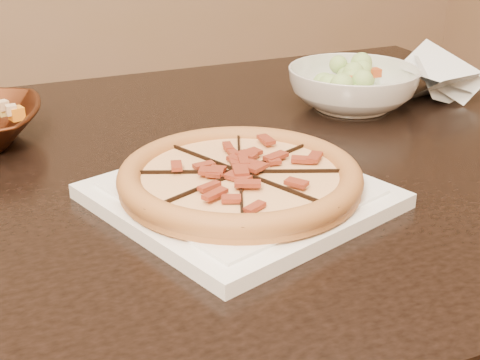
{
  "coord_description": "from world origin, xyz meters",
  "views": [
    {
      "loc": [
        -0.14,
        -0.71,
        1.1
      ],
      "look_at": [
        0.13,
        -0.03,
        0.78
      ],
      "focal_mm": 50.0,
      "sensor_mm": 36.0,
      "label": 1
    }
  ],
  "objects_px": {
    "pizza": "(240,177)",
    "dining_table": "(148,229)",
    "plate": "(240,195)",
    "salad_bowl": "(353,88)"
  },
  "relations": [
    {
      "from": "plate",
      "to": "pizza",
      "type": "relative_size",
      "value": 1.3
    },
    {
      "from": "dining_table",
      "to": "salad_bowl",
      "type": "height_order",
      "value": "salad_bowl"
    },
    {
      "from": "plate",
      "to": "salad_bowl",
      "type": "bearing_deg",
      "value": 41.54
    },
    {
      "from": "dining_table",
      "to": "salad_bowl",
      "type": "xyz_separation_m",
      "value": [
        0.4,
        0.14,
        0.13
      ]
    },
    {
      "from": "dining_table",
      "to": "pizza",
      "type": "distance_m",
      "value": 0.21
    },
    {
      "from": "pizza",
      "to": "dining_table",
      "type": "bearing_deg",
      "value": 120.1
    },
    {
      "from": "salad_bowl",
      "to": "dining_table",
      "type": "bearing_deg",
      "value": -161.1
    },
    {
      "from": "plate",
      "to": "salad_bowl",
      "type": "relative_size",
      "value": 1.72
    },
    {
      "from": "plate",
      "to": "salad_bowl",
      "type": "distance_m",
      "value": 0.42
    },
    {
      "from": "pizza",
      "to": "salad_bowl",
      "type": "height_order",
      "value": "salad_bowl"
    }
  ]
}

